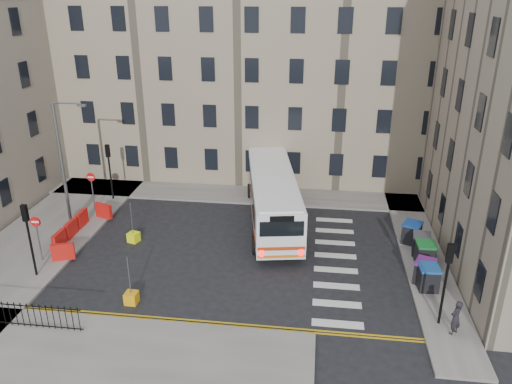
% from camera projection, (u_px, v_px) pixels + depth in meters
% --- Properties ---
extents(ground, '(120.00, 120.00, 0.00)m').
position_uv_depth(ground, '(266.00, 255.00, 29.10)').
color(ground, black).
rests_on(ground, ground).
extents(pavement_north, '(36.00, 3.20, 0.15)m').
position_uv_depth(pavement_north, '(200.00, 193.00, 37.68)').
color(pavement_north, slate).
rests_on(pavement_north, ground).
extents(pavement_east, '(2.40, 26.00, 0.15)m').
position_uv_depth(pavement_east, '(414.00, 232.00, 31.66)').
color(pavement_east, slate).
rests_on(pavement_east, ground).
extents(pavement_west, '(6.00, 22.00, 0.15)m').
position_uv_depth(pavement_west, '(49.00, 232.00, 31.67)').
color(pavement_west, slate).
rests_on(pavement_west, ground).
extents(pavement_sw, '(20.00, 6.00, 0.15)m').
position_uv_depth(pavement_sw, '(73.00, 361.00, 20.75)').
color(pavement_sw, slate).
rests_on(pavement_sw, ground).
extents(terrace_north, '(38.30, 10.80, 17.20)m').
position_uv_depth(terrace_north, '(203.00, 64.00, 40.86)').
color(terrace_north, gray).
rests_on(terrace_north, ground).
extents(traffic_light_east, '(0.28, 0.22, 4.10)m').
position_uv_depth(traffic_light_east, '(447.00, 272.00, 21.93)').
color(traffic_light_east, black).
rests_on(traffic_light_east, pavement_east).
extents(traffic_light_nw, '(0.28, 0.22, 4.10)m').
position_uv_depth(traffic_light_nw, '(109.00, 163.00, 35.41)').
color(traffic_light_nw, black).
rests_on(traffic_light_nw, pavement_west).
extents(traffic_light_sw, '(0.28, 0.22, 4.10)m').
position_uv_depth(traffic_light_sw, '(28.00, 229.00, 25.78)').
color(traffic_light_sw, black).
rests_on(traffic_light_sw, pavement_west).
extents(streetlamp, '(0.50, 0.22, 8.14)m').
position_uv_depth(streetlamp, '(62.00, 164.00, 30.84)').
color(streetlamp, '#595B5E').
rests_on(streetlamp, pavement_west).
extents(no_entry_north, '(0.60, 0.08, 3.00)m').
position_uv_depth(no_entry_north, '(92.00, 184.00, 33.94)').
color(no_entry_north, '#595B5E').
rests_on(no_entry_north, pavement_west).
extents(no_entry_south, '(0.60, 0.08, 3.00)m').
position_uv_depth(no_entry_south, '(37.00, 229.00, 27.52)').
color(no_entry_south, '#595B5E').
rests_on(no_entry_south, pavement_west).
extents(roadworks_barriers, '(1.66, 6.26, 1.00)m').
position_uv_depth(roadworks_barriers, '(77.00, 229.00, 30.73)').
color(roadworks_barriers, red).
rests_on(roadworks_barriers, pavement_west).
extents(iron_railings, '(7.80, 0.04, 1.20)m').
position_uv_depth(iron_railings, '(1.00, 313.00, 22.65)').
color(iron_railings, black).
rests_on(iron_railings, pavement_sw).
extents(bus, '(4.84, 12.33, 3.27)m').
position_uv_depth(bus, '(273.00, 195.00, 32.52)').
color(bus, white).
rests_on(bus, ground).
extents(wheelie_bin_a, '(1.07, 1.21, 1.27)m').
position_uv_depth(wheelie_bin_a, '(428.00, 277.00, 25.38)').
color(wheelie_bin_a, black).
rests_on(wheelie_bin_a, pavement_east).
extents(wheelie_bin_b, '(1.33, 1.41, 1.24)m').
position_uv_depth(wheelie_bin_b, '(424.00, 271.00, 25.95)').
color(wheelie_bin_b, black).
rests_on(wheelie_bin_b, pavement_east).
extents(wheelie_bin_c, '(1.03, 1.17, 1.26)m').
position_uv_depth(wheelie_bin_c, '(425.00, 253.00, 27.67)').
color(wheelie_bin_c, black).
rests_on(wheelie_bin_c, pavement_east).
extents(wheelie_bin_d, '(1.13, 1.25, 1.24)m').
position_uv_depth(wheelie_bin_d, '(421.00, 244.00, 28.69)').
color(wheelie_bin_d, black).
rests_on(wheelie_bin_d, pavement_east).
extents(wheelie_bin_e, '(1.38, 1.46, 1.27)m').
position_uv_depth(wheelie_bin_e, '(412.00, 232.00, 30.00)').
color(wheelie_bin_e, black).
rests_on(wheelie_bin_e, pavement_east).
extents(pedestrian, '(0.72, 0.72, 1.69)m').
position_uv_depth(pedestrian, '(456.00, 318.00, 21.95)').
color(pedestrian, black).
rests_on(pedestrian, pavement_east).
extents(bollard_yellow, '(0.75, 0.75, 0.60)m').
position_uv_depth(bollard_yellow, '(134.00, 237.00, 30.50)').
color(bollard_yellow, '#F0FE0E').
rests_on(bollard_yellow, ground).
extents(bollard_chevron, '(0.62, 0.62, 0.60)m').
position_uv_depth(bollard_chevron, '(132.00, 298.00, 24.55)').
color(bollard_chevron, orange).
rests_on(bollard_chevron, ground).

